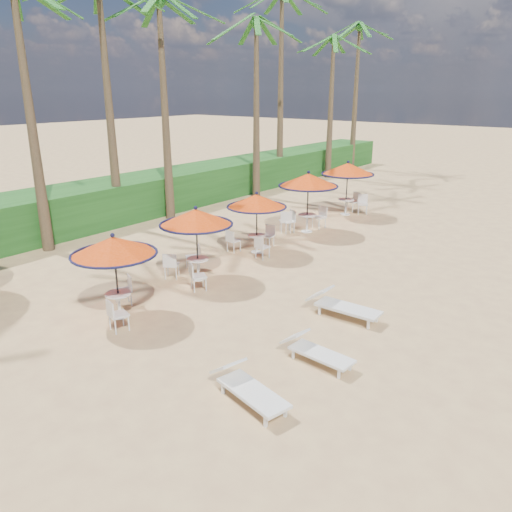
{
  "coord_description": "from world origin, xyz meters",
  "views": [
    {
      "loc": [
        5.81,
        -7.6,
        5.87
      ],
      "look_at": [
        -2.68,
        3.36,
        1.2
      ],
      "focal_mm": 35.0,
      "sensor_mm": 36.0,
      "label": 1
    }
  ],
  "objects_px": {
    "station_2": "(256,208)",
    "lounger_far": "(341,305)",
    "station_1": "(195,226)",
    "station_3": "(307,187)",
    "lounger_mid": "(315,350)",
    "lounger_near": "(247,386)",
    "station_0": "(114,254)",
    "station_4": "(349,174)"
  },
  "relations": [
    {
      "from": "station_2",
      "to": "lounger_far",
      "type": "distance_m",
      "value": 6.17
    },
    {
      "from": "station_1",
      "to": "station_3",
      "type": "xyz_separation_m",
      "value": [
        -0.26,
        6.94,
        0.15
      ]
    },
    {
      "from": "station_3",
      "to": "lounger_far",
      "type": "bearing_deg",
      "value": -51.09
    },
    {
      "from": "lounger_mid",
      "to": "station_2",
      "type": "bearing_deg",
      "value": 141.65
    },
    {
      "from": "lounger_near",
      "to": "lounger_far",
      "type": "distance_m",
      "value": 4.57
    },
    {
      "from": "station_1",
      "to": "station_3",
      "type": "bearing_deg",
      "value": 92.12
    },
    {
      "from": "station_0",
      "to": "lounger_far",
      "type": "xyz_separation_m",
      "value": [
        4.71,
        3.67,
        -1.45
      ]
    },
    {
      "from": "station_0",
      "to": "lounger_near",
      "type": "distance_m",
      "value": 5.38
    },
    {
      "from": "station_0",
      "to": "station_1",
      "type": "distance_m",
      "value": 3.31
    },
    {
      "from": "lounger_mid",
      "to": "lounger_far",
      "type": "xyz_separation_m",
      "value": [
        -0.68,
        2.47,
        0.05
      ]
    },
    {
      "from": "station_1",
      "to": "station_4",
      "type": "xyz_separation_m",
      "value": [
        -0.32,
        10.83,
        0.23
      ]
    },
    {
      "from": "station_1",
      "to": "station_3",
      "type": "distance_m",
      "value": 6.95
    },
    {
      "from": "station_2",
      "to": "station_4",
      "type": "distance_m",
      "value": 7.44
    },
    {
      "from": "lounger_near",
      "to": "station_3",
      "type": "bearing_deg",
      "value": 130.64
    },
    {
      "from": "station_1",
      "to": "lounger_far",
      "type": "bearing_deg",
      "value": 4.36
    },
    {
      "from": "station_4",
      "to": "lounger_far",
      "type": "bearing_deg",
      "value": -62.85
    },
    {
      "from": "station_4",
      "to": "lounger_far",
      "type": "relative_size",
      "value": 1.28
    },
    {
      "from": "station_3",
      "to": "station_1",
      "type": "bearing_deg",
      "value": -87.88
    },
    {
      "from": "station_3",
      "to": "station_0",
      "type": "bearing_deg",
      "value": -86.73
    },
    {
      "from": "station_0",
      "to": "lounger_near",
      "type": "xyz_separation_m",
      "value": [
        5.1,
        -0.87,
        -1.48
      ]
    },
    {
      "from": "lounger_near",
      "to": "station_1",
      "type": "bearing_deg",
      "value": 156.04
    },
    {
      "from": "lounger_far",
      "to": "lounger_near",
      "type": "bearing_deg",
      "value": -86.11
    },
    {
      "from": "station_4",
      "to": "lounger_far",
      "type": "xyz_separation_m",
      "value": [
        5.36,
        -10.45,
        -1.66
      ]
    },
    {
      "from": "station_1",
      "to": "lounger_near",
      "type": "relative_size",
      "value": 1.22
    },
    {
      "from": "station_0",
      "to": "lounger_mid",
      "type": "bearing_deg",
      "value": 12.64
    },
    {
      "from": "station_4",
      "to": "lounger_far",
      "type": "distance_m",
      "value": 11.86
    },
    {
      "from": "station_3",
      "to": "lounger_near",
      "type": "relative_size",
      "value": 1.32
    },
    {
      "from": "station_1",
      "to": "lounger_mid",
      "type": "xyz_separation_m",
      "value": [
        5.72,
        -2.08,
        -1.48
      ]
    },
    {
      "from": "lounger_near",
      "to": "lounger_mid",
      "type": "bearing_deg",
      "value": 95.63
    },
    {
      "from": "station_3",
      "to": "lounger_mid",
      "type": "relative_size",
      "value": 1.47
    },
    {
      "from": "station_3",
      "to": "station_4",
      "type": "height_order",
      "value": "station_3"
    },
    {
      "from": "lounger_far",
      "to": "station_2",
      "type": "bearing_deg",
      "value": 148.92
    },
    {
      "from": "station_2",
      "to": "station_3",
      "type": "xyz_separation_m",
      "value": [
        -0.08,
        3.54,
        0.23
      ]
    },
    {
      "from": "station_0",
      "to": "lounger_mid",
      "type": "relative_size",
      "value": 1.32
    },
    {
      "from": "station_0",
      "to": "station_3",
      "type": "relative_size",
      "value": 0.89
    },
    {
      "from": "lounger_near",
      "to": "station_0",
      "type": "bearing_deg",
      "value": -176.2
    },
    {
      "from": "station_4",
      "to": "station_2",
      "type": "bearing_deg",
      "value": -88.9
    },
    {
      "from": "station_0",
      "to": "station_4",
      "type": "relative_size",
      "value": 0.9
    },
    {
      "from": "lounger_near",
      "to": "lounger_far",
      "type": "bearing_deg",
      "value": 108.47
    },
    {
      "from": "lounger_near",
      "to": "station_4",
      "type": "bearing_deg",
      "value": 124.51
    },
    {
      "from": "station_1",
      "to": "station_4",
      "type": "height_order",
      "value": "station_4"
    },
    {
      "from": "lounger_far",
      "to": "station_0",
      "type": "bearing_deg",
      "value": -143.1
    }
  ]
}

